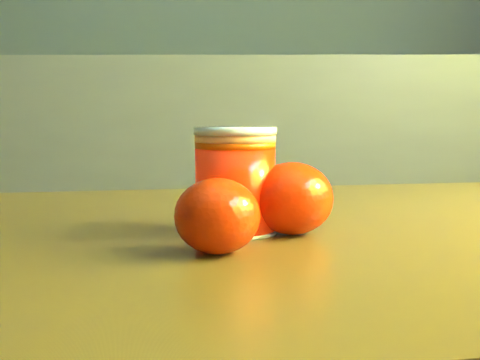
{
  "coord_description": "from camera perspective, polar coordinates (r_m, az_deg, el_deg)",
  "views": [
    {
      "loc": [
        0.81,
        -0.3,
        0.79
      ],
      "look_at": [
        0.8,
        0.29,
        0.72
      ],
      "focal_mm": 50.0,
      "sensor_mm": 36.0,
      "label": 1
    }
  ],
  "objects": [
    {
      "name": "orange_front",
      "position": [
        0.51,
        -1.95,
        -3.09
      ],
      "size": [
        0.07,
        0.07,
        0.06
      ],
      "primitive_type": "ellipsoid",
      "rotation": [
        0.0,
        0.0,
        -0.01
      ],
      "color": "red",
      "rests_on": "table"
    },
    {
      "name": "juice_glass",
      "position": [
        0.59,
        -0.41,
        -0.08
      ],
      "size": [
        0.07,
        0.07,
        0.09
      ],
      "rotation": [
        0.0,
        0.0,
        -0.17
      ],
      "color": "#FF2305",
      "rests_on": "table"
    },
    {
      "name": "table",
      "position": [
        0.64,
        7.47,
        -11.75
      ],
      "size": [
        1.01,
        0.8,
        0.68
      ],
      "rotation": [
        0.0,
        0.0,
        0.19
      ],
      "color": "brown",
      "rests_on": "ground"
    },
    {
      "name": "orange_back",
      "position": [
        0.58,
        4.47,
        -1.57
      ],
      "size": [
        0.08,
        0.08,
        0.06
      ],
      "primitive_type": "ellipsoid",
      "rotation": [
        0.0,
        0.0,
        -0.06
      ],
      "color": "red",
      "rests_on": "table"
    }
  ]
}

